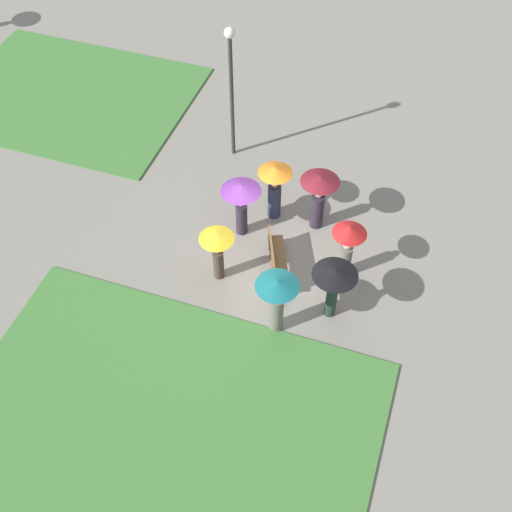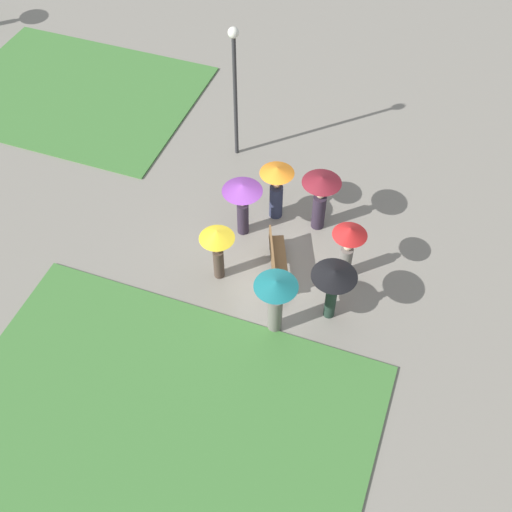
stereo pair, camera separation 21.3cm
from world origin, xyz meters
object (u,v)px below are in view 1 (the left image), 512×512
Objects in this scene: lamp_post at (231,77)px; crowd_person_purple at (241,197)px; crowd_person_teal at (277,297)px; crowd_person_maroon at (319,193)px; crowd_person_black at (334,280)px; crowd_person_yellow at (217,243)px; crowd_person_red at (348,242)px; park_bench at (276,261)px; crowd_person_orange at (275,185)px.

crowd_person_purple is (-3.17, -1.42, -1.46)m from lamp_post.
crowd_person_maroon is at bearing -163.38° from crowd_person_teal.
crowd_person_yellow is at bearing 68.73° from crowd_person_black.
crowd_person_red reaches higher than crowd_person_purple.
crowd_person_orange reaches higher than park_bench.
crowd_person_maroon reaches higher than crowd_person_red.
crowd_person_purple is 3.19m from crowd_person_red.
crowd_person_red is at bearing -17.46° from crowd_person_black.
crowd_person_black is 1.01× the size of crowd_person_yellow.
lamp_post is 3.47m from crowd_person_orange.
crowd_person_yellow is (-0.62, 1.42, 0.86)m from park_bench.
park_bench is 2.30m from crowd_person_orange.
crowd_person_yellow is at bearing -36.86° from crowd_person_purple.
crowd_person_red is (-3.73, -4.56, -1.58)m from lamp_post.
crowd_person_orange is 1.04× the size of crowd_person_yellow.
crowd_person_red is at bearing -129.30° from lamp_post.
crowd_person_teal is at bearing -54.54° from crowd_person_yellow.
lamp_post is at bearing -133.80° from crowd_person_red.
crowd_person_maroon reaches higher than crowd_person_yellow.
lamp_post reaches higher than crowd_person_maroon.
crowd_person_purple is 0.97× the size of crowd_person_maroon.
crowd_person_teal is (-1.11, -1.97, -0.03)m from crowd_person_yellow.
crowd_person_orange is at bearing -144.67° from crowd_person_teal.
park_bench is 2.01m from crowd_person_red.
crowd_person_black is (-0.86, -1.74, 0.92)m from park_bench.
lamp_post reaches higher than park_bench.
park_bench is 1.02× the size of crowd_person_orange.
park_bench is 0.43× the size of lamp_post.
crowd_person_red is at bearing 169.15° from crowd_person_teal.
crowd_person_black is at bearing -29.45° from crowd_person_yellow.
crowd_person_red reaches higher than park_bench.
lamp_post is 6.10m from crowd_person_red.
crowd_person_teal reaches higher than crowd_person_red.
crowd_person_purple is at bearing -128.94° from crowd_person_teal.
crowd_person_teal reaches higher than crowd_person_yellow.
crowd_person_orange is at bearing -136.87° from lamp_post.
park_bench is 5.65m from lamp_post.
crowd_person_purple reaches higher than crowd_person_black.
crowd_person_black is 0.93× the size of crowd_person_teal.
crowd_person_maroon is 3.80m from crowd_person_teal.
crowd_person_yellow is 2.26m from crowd_person_teal.
crowd_person_maroon is at bearing -38.75° from park_bench.
lamp_post is at bearing 80.61° from crowd_person_yellow.
park_bench is at bearing -1.54° from crowd_person_yellow.
crowd_person_purple is 1.04× the size of crowd_person_yellow.
crowd_person_teal is at bearing 109.22° from crowd_person_black.
park_bench is 2.00m from crowd_person_purple.
lamp_post is (4.29, 2.80, 2.37)m from park_bench.
crowd_person_yellow is (0.24, 3.16, -0.05)m from crowd_person_black.
crowd_person_teal is (-2.85, -1.94, -0.07)m from crowd_person_purple.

